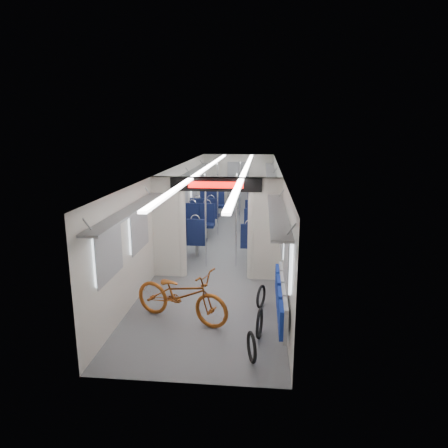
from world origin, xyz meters
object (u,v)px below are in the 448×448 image
seat_bay_near_right (259,232)px  flip_bench (281,297)px  bicycle (181,295)px  bike_hoop_b (259,325)px  stanchion_near_right (236,221)px  seat_bay_far_right (260,208)px  seat_bay_far_left (209,206)px  stanchion_near_left (206,221)px  stanchion_far_right (240,198)px  stanchion_far_left (218,200)px  bike_hoop_c (261,298)px  bike_hoop_a (252,349)px  seat_bay_near_left (194,227)px

seat_bay_near_right → flip_bench: bearing=-84.7°
bicycle → bike_hoop_b: (1.38, -0.48, -0.26)m
flip_bench → stanchion_near_right: bearing=107.1°
flip_bench → seat_bay_far_right: size_ratio=0.93×
bicycle → seat_bay_far_left: seat_bay_far_left is taller
seat_bay_far_right → stanchion_near_left: size_ratio=0.99×
bike_hoop_b → stanchion_far_right: 6.83m
stanchion_near_right → stanchion_far_left: (-0.78, 2.92, 0.00)m
stanchion_near_left → stanchion_near_right: same height
seat_bay_far_left → bike_hoop_c: bearing=-74.7°
seat_bay_far_left → bike_hoop_a: bearing=-78.5°
stanchion_far_left → stanchion_far_right: bearing=28.1°
bike_hoop_c → seat_bay_near_left: (-1.96, 3.96, 0.38)m
seat_bay_far_right → stanchion_near_right: (-0.54, -4.67, 0.58)m
flip_bench → stanchion_near_right: stanchion_near_right is taller
seat_bay_near_right → stanchion_far_right: (-0.64, 1.90, 0.61)m
bicycle → stanchion_near_left: 2.94m
flip_bench → stanchion_near_left: (-1.69, 3.03, 0.57)m
seat_bay_near_left → stanchion_near_left: stanchion_near_left is taller
bike_hoop_a → seat_bay_far_left: bearing=101.5°
bike_hoop_b → bike_hoop_c: (0.02, 1.12, -0.02)m
seat_bay_near_right → stanchion_far_right: bearing=108.7°
bike_hoop_a → stanchion_far_right: (-0.61, 7.44, 0.94)m
seat_bay_far_right → stanchion_far_right: 1.63m
seat_bay_near_left → stanchion_far_right: stanchion_far_right is taller
bike_hoop_b → stanchion_far_right: stanchion_far_right is taller
seat_bay_near_right → stanchion_near_left: bearing=-130.7°
flip_bench → seat_bay_far_left: (-2.29, 7.95, -0.01)m
bike_hoop_b → stanchion_near_right: size_ratio=0.22×
bicycle → seat_bay_near_right: 4.54m
seat_bay_near_right → seat_bay_far_left: 3.91m
seat_bay_near_left → seat_bay_far_right: seat_bay_near_left is taller
seat_bay_far_left → stanchion_far_right: size_ratio=0.99×
stanchion_near_left → stanchion_near_right: size_ratio=1.00×
seat_bay_near_left → seat_bay_far_right: bearing=58.3°
flip_bench → seat_bay_far_right: bearing=93.1°
bike_hoop_a → bike_hoop_c: bike_hoop_a is taller
stanchion_near_left → flip_bench: bearing=-60.8°
flip_bench → seat_bay_far_left: size_ratio=0.93×
bike_hoop_b → seat_bay_near_left: bearing=110.9°
bike_hoop_b → seat_bay_far_left: (-1.94, 8.27, 0.35)m
seat_bay_near_right → seat_bay_far_right: (-0.00, 3.29, 0.03)m
seat_bay_far_left → bicycle: bearing=-85.9°
stanchion_far_left → bicycle: bearing=-89.9°
flip_bench → bike_hoop_b: size_ratio=4.27×
bike_hoop_a → stanchion_far_left: stanchion_far_left is taller
seat_bay_near_left → seat_bay_far_right: 3.56m
stanchion_far_right → bike_hoop_c: bearing=-82.6°
flip_bench → bike_hoop_a: size_ratio=4.56×
bicycle → seat_bay_near_right: seat_bay_near_right is taller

